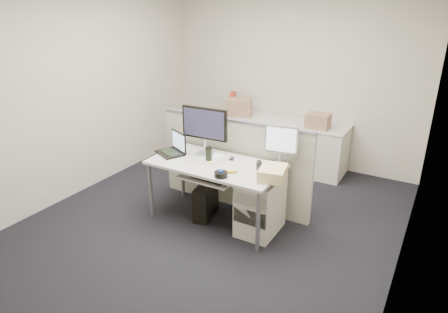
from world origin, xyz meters
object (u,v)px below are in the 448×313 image
Objects in this scene: desk at (215,169)px; laptop at (170,144)px; desk_phone at (267,169)px; monitor_main at (205,131)px.

laptop reaches higher than desk.
laptop is (-0.62, -0.02, 0.19)m from desk.
desk is 7.00× the size of desk_phone.
monitor_main reaches higher than desk.
monitor_main is 1.71× the size of laptop.
desk is 2.62× the size of monitor_main.
monitor_main is 0.89m from desk_phone.
laptop is (-0.37, -0.20, -0.16)m from monitor_main.
desk_phone is at bearing 30.80° from laptop.
monitor_main is (-0.25, 0.18, 0.35)m from desk.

